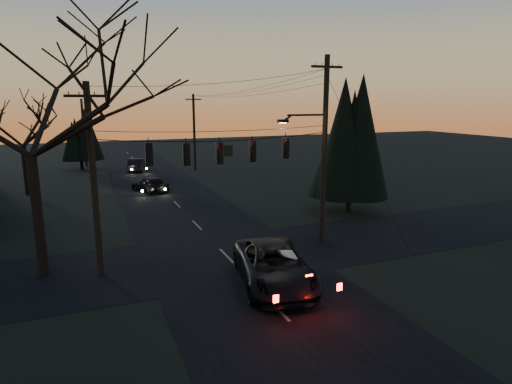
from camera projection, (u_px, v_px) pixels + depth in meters
name	position (u px, v px, depth m)	size (l,w,h in m)	color
ground_plane	(334.00, 368.00, 12.55)	(160.00, 160.00, 0.00)	black
main_road	(183.00, 210.00, 30.67)	(8.00, 120.00, 0.02)	black
cross_road	(227.00, 256.00, 21.61)	(60.00, 7.00, 0.02)	black
utility_pole_right	(321.00, 243.00, 23.64)	(5.00, 0.30, 10.00)	black
utility_pole_left	(101.00, 274.00, 19.39)	(1.80, 0.30, 8.50)	black
utility_pole_far_r	(195.00, 170.00, 49.01)	(1.80, 0.30, 8.50)	black
utility_pole_far_l	(87.00, 166.00, 52.00)	(0.30, 0.30, 8.00)	black
span_signal_assembly	(220.00, 152.00, 20.42)	(11.50, 0.44, 1.51)	black
bare_tree_left	(26.00, 105.00, 17.73)	(10.64, 10.64, 10.76)	black
evergreen_right	(351.00, 141.00, 29.46)	(4.12, 4.12, 8.78)	black
bare_tree_dist	(21.00, 126.00, 34.75)	(6.43, 6.43, 8.14)	black
evergreen_dist	(79.00, 136.00, 48.46)	(3.67, 3.67, 6.46)	black
suv_near	(274.00, 266.00, 18.13)	(2.78, 6.03, 1.68)	black
sedan_oncoming_a	(150.00, 184.00, 36.86)	(1.62, 4.03, 1.37)	black
sedan_oncoming_b	(137.00, 165.00, 47.90)	(1.52, 4.35, 1.43)	black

